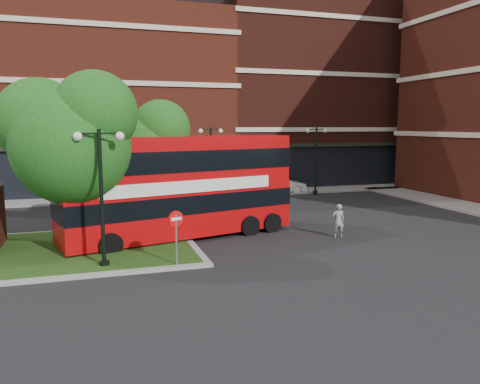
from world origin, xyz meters
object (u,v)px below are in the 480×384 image
object	(u,v)px
bus	(180,180)
car_silver	(163,192)
car_white	(281,185)
woman	(338,221)

from	to	relation	value
bus	car_silver	xyz separation A→B (m)	(0.71, 10.50, -2.02)
car_silver	car_white	xyz separation A→B (m)	(9.14, 1.50, -0.02)
woman	car_silver	xyz separation A→B (m)	(-6.25, 12.50, -0.13)
woman	car_silver	world-z (taller)	woman
woman	car_white	world-z (taller)	woman
car_silver	car_white	world-z (taller)	car_silver
car_silver	bus	bearing A→B (deg)	174.79
woman	car_white	distance (m)	14.30
car_white	woman	bearing A→B (deg)	173.74
car_silver	woman	bearing A→B (deg)	-154.77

